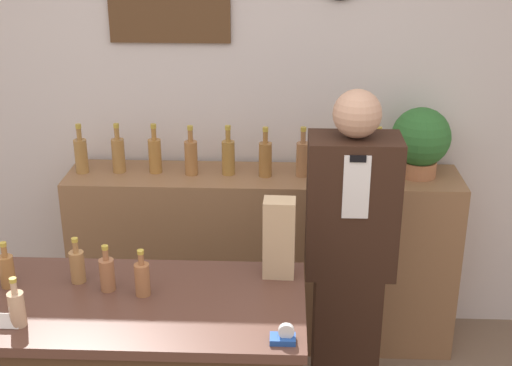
{
  "coord_description": "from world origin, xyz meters",
  "views": [
    {
      "loc": [
        0.29,
        -1.79,
        2.4
      ],
      "look_at": [
        0.17,
        1.14,
        1.21
      ],
      "focal_mm": 50.0,
      "sensor_mm": 36.0,
      "label": 1
    }
  ],
  "objects": [
    {
      "name": "back_wall",
      "position": [
        -0.0,
        2.0,
        1.36
      ],
      "size": [
        5.2,
        0.09,
        2.7
      ],
      "color": "silver",
      "rests_on": "ground_plane"
    },
    {
      "name": "back_shelf",
      "position": [
        0.18,
        1.74,
        0.51
      ],
      "size": [
        2.11,
        0.4,
        1.01
      ],
      "color": "#8E6642",
      "rests_on": "ground_plane"
    },
    {
      "name": "shopkeeper",
      "position": [
        0.6,
        1.18,
        0.81
      ],
      "size": [
        0.41,
        0.26,
        1.63
      ],
      "color": "#331E14",
      "rests_on": "ground_plane"
    },
    {
      "name": "potted_plant",
      "position": [
        1.0,
        1.76,
        1.21
      ],
      "size": [
        0.31,
        0.31,
        0.37
      ],
      "color": "#B27047",
      "rests_on": "back_shelf"
    },
    {
      "name": "paper_bag",
      "position": [
        0.27,
        0.77,
        1.12
      ],
      "size": [
        0.13,
        0.1,
        0.33
      ],
      "color": "tan",
      "rests_on": "display_counter"
    },
    {
      "name": "tape_dispenser",
      "position": [
        0.3,
        0.29,
        0.98
      ],
      "size": [
        0.09,
        0.06,
        0.07
      ],
      "color": "#1E4799",
      "rests_on": "display_counter"
    },
    {
      "name": "price_card_left",
      "position": [
        -0.69,
        0.34,
        0.99
      ],
      "size": [
        0.09,
        0.02,
        0.06
      ],
      "color": "white",
      "rests_on": "display_counter"
    },
    {
      "name": "counter_bottle_0",
      "position": [
        -0.79,
        0.63,
        1.03
      ],
      "size": [
        0.06,
        0.06,
        0.19
      ],
      "color": "#9C6735",
      "rests_on": "display_counter"
    },
    {
      "name": "counter_bottle_1",
      "position": [
        -0.66,
        0.36,
        1.03
      ],
      "size": [
        0.06,
        0.06,
        0.19
      ],
      "color": "tan",
      "rests_on": "display_counter"
    },
    {
      "name": "counter_bottle_2",
      "position": [
        -0.53,
        0.68,
        1.03
      ],
      "size": [
        0.06,
        0.06,
        0.19
      ],
      "color": "#A17241",
      "rests_on": "display_counter"
    },
    {
      "name": "counter_bottle_3",
      "position": [
        -0.39,
        0.62,
        1.03
      ],
      "size": [
        0.06,
        0.06,
        0.19
      ],
      "color": "#9A633E",
      "rests_on": "display_counter"
    },
    {
      "name": "counter_bottle_4",
      "position": [
        -0.25,
        0.59,
        1.03
      ],
      "size": [
        0.06,
        0.06,
        0.19
      ],
      "color": "#9D643C",
      "rests_on": "display_counter"
    },
    {
      "name": "shelf_bottle_0",
      "position": [
        -0.79,
        1.74,
        1.11
      ],
      "size": [
        0.07,
        0.07,
        0.27
      ],
      "color": "olive",
      "rests_on": "back_shelf"
    },
    {
      "name": "shelf_bottle_1",
      "position": [
        -0.6,
        1.76,
        1.11
      ],
      "size": [
        0.07,
        0.07,
        0.27
      ],
      "color": "#9F7139",
      "rests_on": "back_shelf"
    },
    {
      "name": "shelf_bottle_2",
      "position": [
        -0.4,
        1.76,
        1.11
      ],
      "size": [
        0.07,
        0.07,
        0.27
      ],
      "color": "#A37033",
      "rests_on": "back_shelf"
    },
    {
      "name": "shelf_bottle_3",
      "position": [
        -0.2,
        1.73,
        1.11
      ],
      "size": [
        0.07,
        0.07,
        0.27
      ],
      "color": "#9F6938",
      "rests_on": "back_shelf"
    },
    {
      "name": "shelf_bottle_4",
      "position": [
        -0.01,
        1.75,
        1.11
      ],
      "size": [
        0.07,
        0.07,
        0.27
      ],
      "color": "olive",
      "rests_on": "back_shelf"
    },
    {
      "name": "shelf_bottle_5",
      "position": [
        0.19,
        1.73,
        1.11
      ],
      "size": [
        0.07,
        0.07,
        0.27
      ],
      "color": "olive",
      "rests_on": "back_shelf"
    },
    {
      "name": "shelf_bottle_6",
      "position": [
        0.39,
        1.74,
        1.11
      ],
      "size": [
        0.07,
        0.07,
        0.27
      ],
      "color": "#96653E",
      "rests_on": "back_shelf"
    },
    {
      "name": "shelf_bottle_7",
      "position": [
        0.59,
        1.76,
        1.11
      ],
      "size": [
        0.07,
        0.07,
        0.27
      ],
      "color": "#A36E32",
      "rests_on": "back_shelf"
    },
    {
      "name": "shelf_bottle_8",
      "position": [
        0.78,
        1.75,
        1.11
      ],
      "size": [
        0.07,
        0.07,
        0.27
      ],
      "color": "olive",
      "rests_on": "back_shelf"
    }
  ]
}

